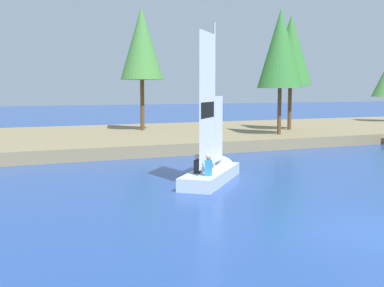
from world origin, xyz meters
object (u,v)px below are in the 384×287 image
(shoreline_tree_midleft, at_px, (280,49))
(sailboat, at_px, (215,166))
(shoreline_tree_centre, at_px, (291,50))
(shoreline_tree_left, at_px, (142,44))

(shoreline_tree_midleft, relative_size, sailboat, 1.24)
(shoreline_tree_centre, xyz_separation_m, sailboat, (-12.08, -12.15, -5.61))
(shoreline_tree_midleft, bearing_deg, shoreline_tree_left, 134.73)
(sailboat, bearing_deg, shoreline_tree_centre, -2.64)
(sailboat, bearing_deg, shoreline_tree_midleft, -2.73)
(shoreline_tree_left, height_order, shoreline_tree_midleft, shoreline_tree_left)
(shoreline_tree_left, height_order, sailboat, shoreline_tree_left)
(shoreline_tree_midleft, bearing_deg, shoreline_tree_centre, 45.47)
(shoreline_tree_midleft, height_order, shoreline_tree_centre, shoreline_tree_centre)
(shoreline_tree_left, bearing_deg, shoreline_tree_midleft, -45.27)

